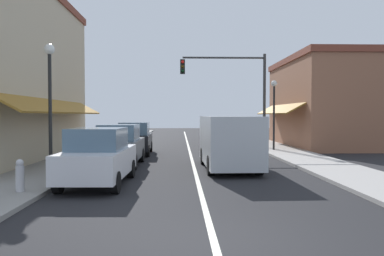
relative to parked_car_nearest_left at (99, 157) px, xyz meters
The scene contains 13 objects.
ground_plane 12.79m from the parked_car_nearest_left, 75.94° to the left, with size 80.00×80.00×0.00m, color black.
sidewalk_left 12.64m from the parked_car_nearest_left, 100.97° to the left, with size 2.60×56.00×0.12m, color gray.
sidewalk_right 15.10m from the parked_car_nearest_left, 55.22° to the left, with size 2.60×56.00×0.12m, color #A39E99.
lane_center_stripe 12.79m from the parked_car_nearest_left, 75.94° to the left, with size 0.14×52.00×0.01m, color silver.
storefront_right_block 19.02m from the parked_car_nearest_left, 49.55° to the left, with size 6.05×10.20×6.13m.
parked_car_nearest_left is the anchor object (origin of this frame).
parked_car_second_left 4.50m from the parked_car_nearest_left, 90.81° to the left, with size 1.82×4.12×1.77m.
parked_car_third_left 9.28m from the parked_car_nearest_left, 89.89° to the left, with size 1.85×4.13×1.77m.
van_in_lane 5.61m from the parked_car_nearest_left, 37.06° to the left, with size 2.08×5.22×2.12m.
traffic_signal_mast_arm 14.08m from the parked_car_nearest_left, 63.69° to the left, with size 5.45×0.50×6.05m.
street_lamp_left_near 3.44m from the parked_car_nearest_left, 140.90° to the left, with size 0.36×0.36×4.64m.
street_lamp_right_mid 13.44m from the parked_car_nearest_left, 52.56° to the left, with size 0.36×0.36×4.22m.
fire_hydrant 2.37m from the parked_car_nearest_left, 138.28° to the right, with size 0.22×0.22×0.87m.
Camera 1 is at (-0.58, -6.22, 2.16)m, focal length 35.70 mm.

